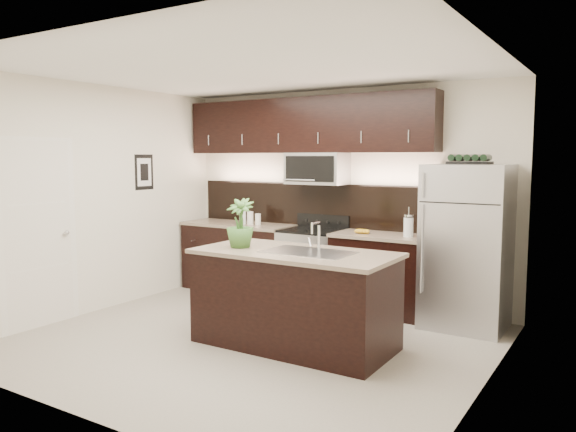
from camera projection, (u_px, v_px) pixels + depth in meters
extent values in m
plane|color=gray|center=(252.00, 341.00, 5.65)|extent=(4.50, 4.50, 0.00)
cube|color=silver|center=(342.00, 196.00, 7.20)|extent=(4.50, 0.02, 2.70)
cube|color=silver|center=(80.00, 230.00, 3.82)|extent=(4.50, 0.02, 2.70)
cube|color=silver|center=(97.00, 199.00, 6.69)|extent=(0.02, 4.00, 2.70)
cube|color=silver|center=(488.00, 221.00, 4.33)|extent=(0.02, 4.00, 2.70)
cube|color=white|center=(250.00, 67.00, 5.37)|extent=(4.50, 4.00, 0.02)
cube|color=silver|center=(39.00, 235.00, 6.04)|extent=(0.04, 0.80, 2.02)
sphere|color=silver|center=(67.00, 233.00, 6.30)|extent=(0.06, 0.06, 0.06)
cube|color=black|center=(144.00, 172.00, 7.29)|extent=(0.01, 0.32, 0.46)
cube|color=white|center=(144.00, 172.00, 7.28)|extent=(0.00, 0.24, 0.36)
cube|color=black|center=(239.00, 258.00, 7.77)|extent=(1.57, 0.62, 0.90)
cube|color=black|center=(383.00, 275.00, 6.66)|extent=(1.16, 0.62, 0.90)
cube|color=#B2B2B7|center=(313.00, 267.00, 7.16)|extent=(0.76, 0.62, 0.90)
cube|color=black|center=(313.00, 231.00, 7.11)|extent=(0.76, 0.60, 0.03)
cube|color=tan|center=(239.00, 225.00, 7.73)|extent=(1.59, 0.65, 0.04)
cube|color=tan|center=(384.00, 236.00, 6.61)|extent=(1.18, 0.65, 0.04)
cube|color=black|center=(310.00, 204.00, 7.44)|extent=(3.49, 0.02, 0.56)
cube|color=#B2B2B7|center=(317.00, 169.00, 7.12)|extent=(0.76, 0.40, 0.40)
cube|color=black|center=(305.00, 125.00, 7.20)|extent=(3.49, 0.33, 0.70)
cube|color=black|center=(295.00, 301.00, 5.48)|extent=(1.90, 0.90, 0.90)
cube|color=tan|center=(295.00, 253.00, 5.43)|extent=(1.96, 0.96, 0.04)
cube|color=silver|center=(308.00, 252.00, 5.35)|extent=(0.84, 0.50, 0.01)
cylinder|color=silver|center=(319.00, 237.00, 5.51)|extent=(0.03, 0.03, 0.24)
cylinder|color=silver|center=(316.00, 223.00, 5.44)|extent=(0.02, 0.14, 0.02)
cylinder|color=silver|center=(312.00, 229.00, 5.38)|extent=(0.02, 0.02, 0.10)
cube|color=#B2B2B7|center=(467.00, 247.00, 6.05)|extent=(0.85, 0.77, 1.77)
cube|color=black|center=(470.00, 163.00, 5.95)|extent=(0.44, 0.27, 0.03)
cylinder|color=black|center=(454.00, 158.00, 6.04)|extent=(0.07, 0.25, 0.07)
cylinder|color=black|center=(462.00, 158.00, 5.99)|extent=(0.07, 0.25, 0.07)
cylinder|color=black|center=(470.00, 158.00, 5.95)|extent=(0.07, 0.25, 0.07)
cylinder|color=black|center=(478.00, 158.00, 5.90)|extent=(0.07, 0.25, 0.07)
cylinder|color=black|center=(486.00, 158.00, 5.86)|extent=(0.07, 0.25, 0.07)
imported|color=#386629|center=(240.00, 223.00, 5.63)|extent=(0.33, 0.33, 0.49)
cylinder|color=silver|center=(243.00, 216.00, 7.62)|extent=(0.10, 0.10, 0.21)
cylinder|color=silver|center=(250.00, 218.00, 7.58)|extent=(0.09, 0.09, 0.17)
cylinder|color=silver|center=(258.00, 219.00, 7.54)|extent=(0.08, 0.08, 0.15)
cylinder|color=silver|center=(408.00, 227.00, 6.39)|extent=(0.11, 0.11, 0.22)
cylinder|color=silver|center=(409.00, 216.00, 6.37)|extent=(0.12, 0.12, 0.02)
cylinder|color=silver|center=(409.00, 212.00, 6.37)|extent=(0.01, 0.01, 0.09)
ellipsoid|color=gold|center=(359.00, 231.00, 6.69)|extent=(0.20, 0.16, 0.06)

